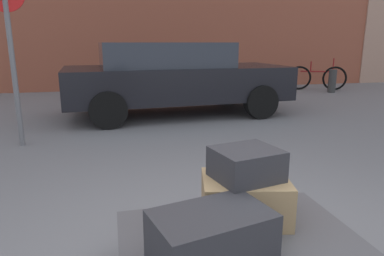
{
  "coord_description": "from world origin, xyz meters",
  "views": [
    {
      "loc": [
        -0.67,
        -1.7,
        1.42
      ],
      "look_at": [
        0.0,
        1.2,
        0.69
      ],
      "focal_mm": 32.65,
      "sensor_mm": 36.0,
      "label": 1
    }
  ],
  "objects": [
    {
      "name": "duffel_bag_charcoal_topmost_pile",
      "position": [
        0.1,
        0.18,
        0.7
      ],
      "size": [
        0.44,
        0.41,
        0.19
      ],
      "primitive_type": "cube",
      "rotation": [
        0.0,
        0.0,
        0.22
      ],
      "color": "#2D2D33",
      "rests_on": "suitcase_tan_front_right"
    },
    {
      "name": "suitcase_tan_front_right",
      "position": [
        0.1,
        0.18,
        0.47
      ],
      "size": [
        0.6,
        0.5,
        0.27
      ],
      "primitive_type": "cube",
      "rotation": [
        0.0,
        0.0,
        -0.21
      ],
      "color": "#9E7F56",
      "rests_on": "luggage_cart"
    },
    {
      "name": "bollard_kerb_near",
      "position": [
        2.59,
        7.26,
        0.33
      ],
      "size": [
        0.22,
        0.22,
        0.66
      ],
      "primitive_type": "cylinder",
      "color": "#383838",
      "rests_on": "ground_plane"
    },
    {
      "name": "no_parking_sign",
      "position": [
        -1.95,
        3.48,
        1.43
      ],
      "size": [
        0.5,
        0.07,
        2.3
      ],
      "color": "slate",
      "rests_on": "ground_plane"
    },
    {
      "name": "bollard_kerb_mid",
      "position": [
        3.82,
        7.26,
        0.33
      ],
      "size": [
        0.22,
        0.22,
        0.66
      ],
      "primitive_type": "cylinder",
      "color": "#383838",
      "rests_on": "ground_plane"
    },
    {
      "name": "parked_car",
      "position": [
        0.55,
        5.15,
        0.76
      ],
      "size": [
        4.41,
        2.14,
        1.42
      ],
      "color": "black",
      "rests_on": "ground_plane"
    },
    {
      "name": "bollard_kerb_far",
      "position": [
        5.56,
        7.26,
        0.33
      ],
      "size": [
        0.22,
        0.22,
        0.66
      ],
      "primitive_type": "cylinder",
      "color": "#383838",
      "rests_on": "ground_plane"
    },
    {
      "name": "bicycle_leaning",
      "position": [
        5.44,
        7.86,
        0.37
      ],
      "size": [
        1.66,
        0.69,
        0.96
      ],
      "color": "black",
      "rests_on": "ground_plane"
    },
    {
      "name": "suitcase_charcoal_center",
      "position": [
        -0.22,
        -0.2,
        0.48
      ],
      "size": [
        0.66,
        0.5,
        0.27
      ],
      "primitive_type": "cube",
      "rotation": [
        0.0,
        0.0,
        0.24
      ],
      "color": "#2D2D33",
      "rests_on": "luggage_cart"
    },
    {
      "name": "luggage_cart",
      "position": [
        0.0,
        0.0,
        0.27
      ],
      "size": [
        1.36,
        0.9,
        0.34
      ],
      "color": "#4C4C51",
      "rests_on": "ground_plane"
    }
  ]
}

